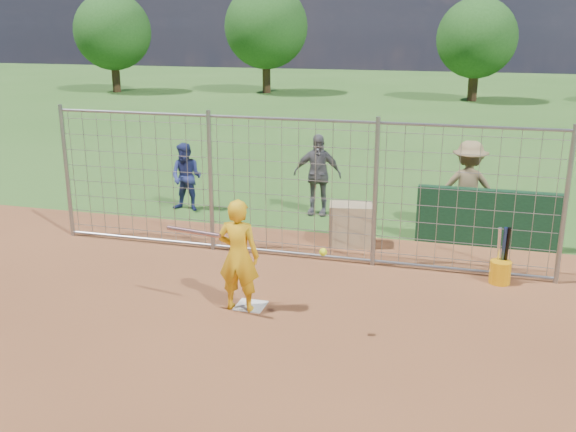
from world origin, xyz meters
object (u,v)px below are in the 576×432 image
(bucket_with_bats, at_px, (500,269))
(bystander_a, at_px, (186,177))
(batter, at_px, (238,256))
(bystander_b, at_px, (317,175))
(equipment_bin, at_px, (350,225))
(bystander_c, at_px, (468,187))

(bucket_with_bats, bearing_deg, bystander_a, 159.12)
(batter, bearing_deg, bystander_a, -58.69)
(batter, distance_m, bucket_with_bats, 4.33)
(bystander_b, relative_size, equipment_bin, 2.25)
(bucket_with_bats, bearing_deg, bystander_c, 102.81)
(batter, height_order, bystander_b, bystander_b)
(bystander_c, distance_m, equipment_bin, 2.58)
(bucket_with_bats, bearing_deg, batter, -150.76)
(batter, xyz_separation_m, equipment_bin, (1.05, 3.30, -0.45))
(equipment_bin, bearing_deg, bystander_a, 150.91)
(bystander_a, bearing_deg, bucket_with_bats, -18.88)
(batter, bearing_deg, bucket_with_bats, -151.67)
(bystander_a, distance_m, bystander_c, 6.07)
(batter, xyz_separation_m, bystander_b, (-0.04, 5.13, 0.05))
(batter, relative_size, equipment_bin, 2.11)
(bystander_a, xyz_separation_m, bucket_with_bats, (6.66, -2.54, -0.52))
(bystander_a, height_order, bystander_b, bystander_b)
(equipment_bin, relative_size, bucket_with_bats, 0.82)
(bystander_c, bearing_deg, bystander_b, -5.48)
(batter, bearing_deg, bystander_b, -90.52)
(bystander_a, xyz_separation_m, bystander_b, (2.89, 0.49, 0.13))
(batter, xyz_separation_m, bystander_c, (3.15, 4.71, 0.09))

